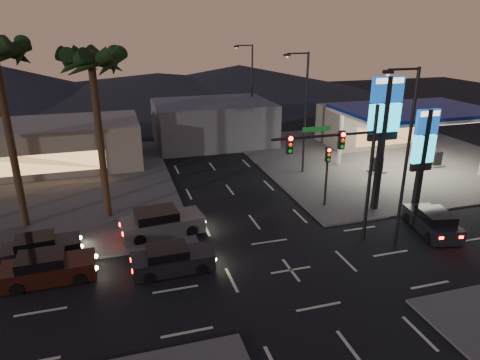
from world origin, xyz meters
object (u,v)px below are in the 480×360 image
object	(u,v)px
car_lane_a_mid	(48,268)
suv_station	(432,222)
car_lane_b_front	(161,223)
pylon_sign_tall	(384,118)
traffic_signal_mast	(344,157)
gas_station	(415,113)
car_lane_b_mid	(41,248)
car_lane_a_front	(172,259)
pylon_sign_short	(424,145)

from	to	relation	value
car_lane_a_mid	suv_station	xyz separation A→B (m)	(21.89, -1.01, -0.01)
car_lane_b_front	suv_station	world-z (taller)	car_lane_b_front
pylon_sign_tall	suv_station	bearing A→B (deg)	-69.21
traffic_signal_mast	suv_station	world-z (taller)	traffic_signal_mast
gas_station	car_lane_b_front	world-z (taller)	gas_station
gas_station	car_lane_b_mid	bearing A→B (deg)	-166.29
traffic_signal_mast	car_lane_b_mid	xyz separation A→B (m)	(-16.30, 3.05, -4.61)
traffic_signal_mast	car_lane_a_mid	world-z (taller)	traffic_signal_mast
pylon_sign_tall	traffic_signal_mast	size ratio (longest dim) A/B	1.12
gas_station	pylon_sign_tall	bearing A→B (deg)	-139.09
car_lane_b_mid	gas_station	bearing A→B (deg)	13.71
pylon_sign_tall	car_lane_a_front	xyz separation A→B (m)	(-14.41, -3.76, -5.75)
car_lane_a_front	car_lane_b_mid	distance (m)	7.40
gas_station	pylon_sign_short	world-z (taller)	pylon_sign_short
car_lane_b_mid	pylon_sign_tall	bearing A→B (deg)	1.27
gas_station	pylon_sign_short	size ratio (longest dim) A/B	1.74
suv_station	pylon_sign_tall	bearing A→B (deg)	110.79
car_lane_b_front	car_lane_b_mid	size ratio (longest dim) A/B	1.22
pylon_sign_short	suv_station	world-z (taller)	pylon_sign_short
gas_station	pylon_sign_short	distance (m)	9.02
traffic_signal_mast	suv_station	bearing A→B (deg)	-3.69
car_lane_a_mid	gas_station	bearing A→B (deg)	18.62
car_lane_a_front	traffic_signal_mast	bearing A→B (deg)	1.46
car_lane_b_mid	suv_station	distance (m)	22.79
gas_station	car_lane_a_front	xyz separation A→B (m)	(-21.91, -10.26, -4.44)
pylon_sign_tall	car_lane_a_mid	distance (m)	21.39
car_lane_b_front	pylon_sign_short	bearing A→B (deg)	-5.09
traffic_signal_mast	pylon_sign_tall	bearing A→B (deg)	36.52
gas_station	pylon_sign_short	xyz separation A→B (m)	(-5.00, -7.50, -0.42)
car_lane_a_front	pylon_sign_tall	bearing A→B (deg)	14.62
pylon_sign_tall	pylon_sign_short	world-z (taller)	pylon_sign_tall
pylon_sign_tall	suv_station	size ratio (longest dim) A/B	1.97
traffic_signal_mast	car_lane_b_front	size ratio (longest dim) A/B	1.56
pylon_sign_tall	car_lane_a_mid	size ratio (longest dim) A/B	1.98
traffic_signal_mast	car_lane_a_mid	distance (m)	16.32
car_lane_b_mid	traffic_signal_mast	bearing A→B (deg)	-10.59
car_lane_a_mid	car_lane_b_mid	distance (m)	2.52
pylon_sign_short	suv_station	xyz separation A→B (m)	(-1.01, -2.91, -3.99)
pylon_sign_tall	traffic_signal_mast	world-z (taller)	pylon_sign_tall
gas_station	traffic_signal_mast	world-z (taller)	traffic_signal_mast
pylon_sign_short	car_lane_a_front	distance (m)	17.60
pylon_sign_tall	traffic_signal_mast	bearing A→B (deg)	-143.48
gas_station	pylon_sign_tall	distance (m)	10.01
car_lane_b_mid	suv_station	world-z (taller)	suv_station
pylon_sign_short	traffic_signal_mast	world-z (taller)	traffic_signal_mast
car_lane_b_front	car_lane_b_mid	distance (m)	6.68
gas_station	suv_station	bearing A→B (deg)	-120.01
traffic_signal_mast	car_lane_b_front	bearing A→B (deg)	157.46
traffic_signal_mast	car_lane_b_mid	distance (m)	17.21
traffic_signal_mast	car_lane_a_front	world-z (taller)	traffic_signal_mast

